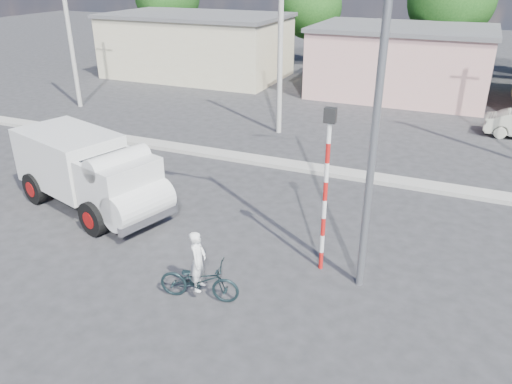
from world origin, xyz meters
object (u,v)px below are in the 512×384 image
at_px(truck, 90,171).
at_px(streetlight, 372,88).
at_px(cyclist, 199,272).
at_px(bicycle, 199,280).
at_px(traffic_pole, 326,178).

height_order(truck, streetlight, streetlight).
xyz_separation_m(cyclist, streetlight, (3.24, 2.12, 4.20)).
relative_size(truck, streetlight, 0.69).
xyz_separation_m(bicycle, streetlight, (3.24, 2.12, 4.45)).
bearing_deg(cyclist, streetlight, -68.02).
distance_m(truck, streetlight, 9.54).
height_order(bicycle, traffic_pole, traffic_pole).
bearing_deg(traffic_pole, bicycle, -133.56).
bearing_deg(cyclist, traffic_pole, -54.78).
height_order(bicycle, cyclist, cyclist).
bearing_deg(cyclist, truck, 51.11).
xyz_separation_m(truck, streetlight, (8.78, -0.79, 3.63)).
bearing_deg(traffic_pole, truck, 176.45).
height_order(traffic_pole, streetlight, streetlight).
xyz_separation_m(cyclist, traffic_pole, (2.30, 2.42, 1.84)).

